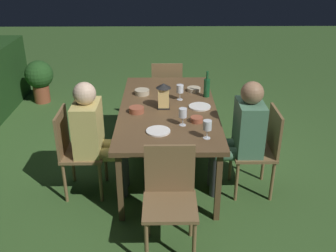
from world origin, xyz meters
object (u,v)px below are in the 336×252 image
at_px(potted_plant_by_hedge, 39,78).
at_px(chair_side_left_a, 261,147).
at_px(lantern_centerpiece, 164,94).
at_px(wine_glass_b, 207,126).
at_px(plate_a, 158,131).
at_px(chair_side_right_a, 76,148).
at_px(dining_table, 168,111).
at_px(person_in_green, 242,133).
at_px(bowl_bread, 194,89).
at_px(person_in_mustard, 95,134).
at_px(bowl_olives, 142,92).
at_px(wine_glass_c, 180,89).
at_px(plate_b, 200,107).
at_px(bowl_dip, 197,119).
at_px(chair_head_near, 170,196).
at_px(green_bottle_on_table, 207,87).
at_px(wine_glass_a, 183,114).
at_px(chair_head_far, 167,89).
at_px(bowl_salad, 137,110).

bearing_deg(potted_plant_by_hedge, chair_side_left_a, -130.50).
xyz_separation_m(lantern_centerpiece, wine_glass_b, (-0.70, -0.38, -0.03)).
distance_m(plate_a, potted_plant_by_hedge, 3.19).
distance_m(chair_side_right_a, wine_glass_b, 1.30).
bearing_deg(dining_table, person_in_green, -122.11).
bearing_deg(plate_a, chair_side_right_a, 79.64).
relative_size(lantern_centerpiece, bowl_bread, 1.71).
distance_m(person_in_mustard, bowl_olives, 0.91).
bearing_deg(person_in_mustard, bowl_bread, -47.73).
relative_size(chair_side_left_a, chair_side_right_a, 1.00).
bearing_deg(wine_glass_c, chair_side_right_a, 122.11).
distance_m(plate_b, bowl_dip, 0.36).
xyz_separation_m(chair_head_near, green_bottle_on_table, (1.51, -0.43, 0.35)).
relative_size(green_bottle_on_table, bowl_olives, 1.77).
bearing_deg(chair_side_left_a, chair_side_right_a, 90.00).
height_order(wine_glass_a, bowl_olives, wine_glass_a).
height_order(plate_b, potted_plant_by_hedge, plate_b).
bearing_deg(chair_side_left_a, potted_plant_by_hedge, 49.50).
bearing_deg(chair_head_near, chair_side_left_a, -48.73).
bearing_deg(wine_glass_b, wine_glass_a, 36.39).
relative_size(person_in_green, chair_side_right_a, 1.32).
xyz_separation_m(chair_side_left_a, green_bottle_on_table, (0.73, 0.46, 0.35)).
bearing_deg(bowl_dip, lantern_centerpiece, 41.56).
height_order(chair_side_right_a, wine_glass_a, wine_glass_a).
xyz_separation_m(plate_a, bowl_olives, (0.95, 0.19, 0.02)).
height_order(wine_glass_a, bowl_dip, wine_glass_a).
height_order(green_bottle_on_table, wine_glass_b, green_bottle_on_table).
relative_size(dining_table, bowl_olives, 11.82).
relative_size(chair_head_far, person_in_mustard, 0.76).
bearing_deg(potted_plant_by_hedge, dining_table, -135.58).
bearing_deg(bowl_salad, dining_table, -66.63).
bearing_deg(chair_side_right_a, bowl_olives, -36.67).
bearing_deg(potted_plant_by_hedge, plate_a, -144.19).
bearing_deg(potted_plant_by_hedge, wine_glass_a, -139.46).
height_order(wine_glass_a, wine_glass_b, same).
distance_m(wine_glass_c, bowl_olives, 0.46).
bearing_deg(bowl_bread, plate_a, 159.31).
xyz_separation_m(lantern_centerpiece, green_bottle_on_table, (0.31, -0.47, -0.04)).
xyz_separation_m(chair_head_near, bowl_bread, (1.68, -0.30, 0.27)).
height_order(person_in_mustard, wine_glass_c, person_in_mustard).
distance_m(green_bottle_on_table, bowl_salad, 0.86).
relative_size(plate_a, plate_b, 0.97).
distance_m(chair_head_far, bowl_olives, 0.93).
height_order(bowl_olives, bowl_dip, bowl_olives).
distance_m(person_in_mustard, plate_b, 1.11).
relative_size(chair_head_far, chair_head_near, 1.00).
relative_size(plate_b, bowl_dip, 1.90).
height_order(chair_side_right_a, person_in_mustard, person_in_mustard).
bearing_deg(person_in_mustard, potted_plant_by_hedge, 27.38).
xyz_separation_m(dining_table, chair_side_left_a, (-0.44, -0.89, -0.19)).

